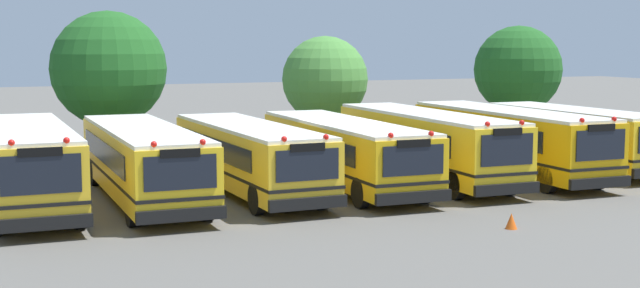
{
  "coord_description": "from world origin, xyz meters",
  "views": [
    {
      "loc": [
        -12.75,
        -29.0,
        5.3
      ],
      "look_at": [
        -0.75,
        0.0,
        1.6
      ],
      "focal_mm": 48.61,
      "sensor_mm": 36.0,
      "label": 1
    }
  ],
  "objects_px": {
    "school_bus_6": "(574,136)",
    "school_bus_3": "(344,150)",
    "school_bus_0": "(28,163)",
    "school_bus_5": "(508,139)",
    "tree_1": "(105,70)",
    "traffic_cone": "(511,221)",
    "tree_2": "(323,80)",
    "school_bus_1": "(143,160)",
    "school_bus_4": "(426,143)",
    "tree_3": "(518,68)",
    "school_bus_2": "(249,155)"
  },
  "relations": [
    {
      "from": "tree_2",
      "to": "traffic_cone",
      "type": "distance_m",
      "value": 18.04
    },
    {
      "from": "school_bus_5",
      "to": "school_bus_1",
      "type": "bearing_deg",
      "value": 0.5
    },
    {
      "from": "school_bus_3",
      "to": "school_bus_4",
      "type": "relative_size",
      "value": 0.99
    },
    {
      "from": "tree_3",
      "to": "traffic_cone",
      "type": "height_order",
      "value": "tree_3"
    },
    {
      "from": "school_bus_1",
      "to": "traffic_cone",
      "type": "relative_size",
      "value": 24.98
    },
    {
      "from": "school_bus_2",
      "to": "traffic_cone",
      "type": "relative_size",
      "value": 23.98
    },
    {
      "from": "school_bus_4",
      "to": "traffic_cone",
      "type": "xyz_separation_m",
      "value": [
        -2.08,
        -8.67,
        -1.22
      ]
    },
    {
      "from": "tree_1",
      "to": "tree_2",
      "type": "relative_size",
      "value": 1.19
    },
    {
      "from": "school_bus_5",
      "to": "tree_2",
      "type": "height_order",
      "value": "tree_2"
    },
    {
      "from": "school_bus_3",
      "to": "tree_1",
      "type": "height_order",
      "value": "tree_1"
    },
    {
      "from": "traffic_cone",
      "to": "school_bus_6",
      "type": "bearing_deg",
      "value": 43.66
    },
    {
      "from": "school_bus_0",
      "to": "traffic_cone",
      "type": "xyz_separation_m",
      "value": [
        12.49,
        -8.51,
        -1.24
      ]
    },
    {
      "from": "school_bus_0",
      "to": "tree_3",
      "type": "distance_m",
      "value": 26.61
    },
    {
      "from": "school_bus_0",
      "to": "school_bus_2",
      "type": "distance_m",
      "value": 7.42
    },
    {
      "from": "school_bus_4",
      "to": "tree_2",
      "type": "xyz_separation_m",
      "value": [
        -0.52,
        9.0,
        2.05
      ]
    },
    {
      "from": "school_bus_2",
      "to": "tree_2",
      "type": "xyz_separation_m",
      "value": [
        6.63,
        9.12,
        2.15
      ]
    },
    {
      "from": "school_bus_0",
      "to": "school_bus_1",
      "type": "xyz_separation_m",
      "value": [
        3.68,
        0.01,
        -0.09
      ]
    },
    {
      "from": "tree_2",
      "to": "traffic_cone",
      "type": "bearing_deg",
      "value": -95.02
    },
    {
      "from": "tree_1",
      "to": "traffic_cone",
      "type": "xyz_separation_m",
      "value": [
        8.61,
        -17.71,
        -3.9
      ]
    },
    {
      "from": "tree_1",
      "to": "tree_2",
      "type": "bearing_deg",
      "value": -0.22
    },
    {
      "from": "school_bus_1",
      "to": "tree_3",
      "type": "height_order",
      "value": "tree_3"
    },
    {
      "from": "school_bus_5",
      "to": "tree_3",
      "type": "height_order",
      "value": "tree_3"
    },
    {
      "from": "school_bus_6",
      "to": "school_bus_3",
      "type": "bearing_deg",
      "value": 1.06
    },
    {
      "from": "school_bus_0",
      "to": "school_bus_4",
      "type": "relative_size",
      "value": 0.94
    },
    {
      "from": "school_bus_4",
      "to": "traffic_cone",
      "type": "bearing_deg",
      "value": 77.44
    },
    {
      "from": "school_bus_0",
      "to": "traffic_cone",
      "type": "height_order",
      "value": "school_bus_0"
    },
    {
      "from": "school_bus_6",
      "to": "school_bus_1",
      "type": "bearing_deg",
      "value": 0.02
    },
    {
      "from": "school_bus_1",
      "to": "tree_1",
      "type": "bearing_deg",
      "value": -90.94
    },
    {
      "from": "school_bus_2",
      "to": "school_bus_6",
      "type": "xyz_separation_m",
      "value": [
        14.35,
        0.3,
        0.05
      ]
    },
    {
      "from": "school_bus_4",
      "to": "school_bus_6",
      "type": "bearing_deg",
      "value": -177.65
    },
    {
      "from": "school_bus_4",
      "to": "school_bus_6",
      "type": "xyz_separation_m",
      "value": [
        7.2,
        0.18,
        -0.05
      ]
    },
    {
      "from": "school_bus_5",
      "to": "tree_3",
      "type": "xyz_separation_m",
      "value": [
        6.73,
        8.93,
        2.53
      ]
    },
    {
      "from": "school_bus_2",
      "to": "traffic_cone",
      "type": "height_order",
      "value": "school_bus_2"
    },
    {
      "from": "tree_2",
      "to": "school_bus_4",
      "type": "bearing_deg",
      "value": -86.67
    },
    {
      "from": "school_bus_0",
      "to": "tree_1",
      "type": "height_order",
      "value": "tree_1"
    },
    {
      "from": "tree_3",
      "to": "traffic_cone",
      "type": "distance_m",
      "value": 21.75
    },
    {
      "from": "school_bus_0",
      "to": "school_bus_5",
      "type": "distance_m",
      "value": 18.21
    },
    {
      "from": "school_bus_0",
      "to": "school_bus_2",
      "type": "xyz_separation_m",
      "value": [
        7.41,
        0.04,
        -0.11
      ]
    },
    {
      "from": "school_bus_6",
      "to": "traffic_cone",
      "type": "bearing_deg",
      "value": 42.64
    },
    {
      "from": "school_bus_3",
      "to": "school_bus_6",
      "type": "relative_size",
      "value": 1.17
    },
    {
      "from": "tree_1",
      "to": "tree_2",
      "type": "xyz_separation_m",
      "value": [
        10.16,
        -0.04,
        -0.62
      ]
    },
    {
      "from": "school_bus_3",
      "to": "traffic_cone",
      "type": "xyz_separation_m",
      "value": [
        1.46,
        -8.46,
        -1.12
      ]
    },
    {
      "from": "school_bus_6",
      "to": "tree_3",
      "type": "bearing_deg",
      "value": -111.38
    },
    {
      "from": "tree_3",
      "to": "traffic_cone",
      "type": "relative_size",
      "value": 13.65
    },
    {
      "from": "school_bus_5",
      "to": "tree_1",
      "type": "xyz_separation_m",
      "value": [
        -14.33,
        9.22,
        2.67
      ]
    },
    {
      "from": "school_bus_1",
      "to": "traffic_cone",
      "type": "xyz_separation_m",
      "value": [
        8.81,
        -8.53,
        -1.15
      ]
    },
    {
      "from": "school_bus_1",
      "to": "school_bus_4",
      "type": "distance_m",
      "value": 10.89
    },
    {
      "from": "school_bus_1",
      "to": "tree_3",
      "type": "xyz_separation_m",
      "value": [
        21.27,
        8.9,
        2.61
      ]
    },
    {
      "from": "school_bus_4",
      "to": "tree_2",
      "type": "bearing_deg",
      "value": -85.76
    },
    {
      "from": "school_bus_3",
      "to": "tree_3",
      "type": "relative_size",
      "value": 1.82
    }
  ]
}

